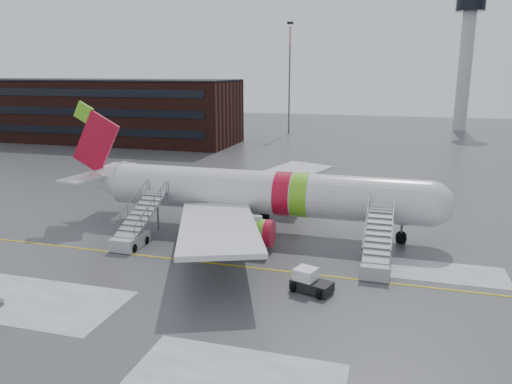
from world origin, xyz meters
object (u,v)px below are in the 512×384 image
(airliner, at_px, (252,193))
(pushback_tug, at_px, (310,281))
(airstair_aft, at_px, (134,232))
(airstair_fwd, at_px, (377,256))

(airliner, xyz_separation_m, pushback_tug, (7.30, -11.39, -2.76))
(airstair_aft, bearing_deg, pushback_tug, -17.44)
(airstair_fwd, relative_size, pushback_tug, 2.65)
(airstair_fwd, distance_m, pushback_tug, 6.29)
(airstair_fwd, height_order, pushback_tug, airstair_fwd)
(airliner, bearing_deg, airstair_aft, -141.32)
(airstair_aft, bearing_deg, airliner, 38.68)
(airstair_aft, relative_size, pushback_tug, 2.65)
(pushback_tug, bearing_deg, airstair_fwd, 50.72)
(airliner, xyz_separation_m, airstair_aft, (-8.17, -6.54, -2.35))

